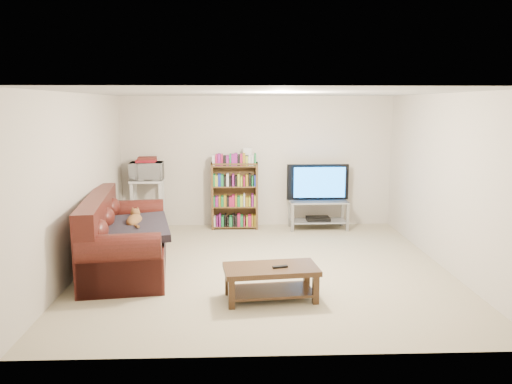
{
  "coord_description": "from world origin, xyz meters",
  "views": [
    {
      "loc": [
        -0.37,
        -6.68,
        2.25
      ],
      "look_at": [
        -0.1,
        0.4,
        1.0
      ],
      "focal_mm": 35.0,
      "sensor_mm": 36.0,
      "label": 1
    }
  ],
  "objects_px": {
    "sofa": "(121,243)",
    "coffee_table": "(271,277)",
    "bookshelf": "(235,195)",
    "tv_stand": "(318,210)"
  },
  "relations": [
    {
      "from": "sofa",
      "to": "coffee_table",
      "type": "bearing_deg",
      "value": -39.32
    },
    {
      "from": "coffee_table",
      "to": "tv_stand",
      "type": "relative_size",
      "value": 1.07
    },
    {
      "from": "sofa",
      "to": "bookshelf",
      "type": "xyz_separation_m",
      "value": [
        1.58,
        2.15,
        0.28
      ]
    },
    {
      "from": "sofa",
      "to": "bookshelf",
      "type": "bearing_deg",
      "value": 46.18
    },
    {
      "from": "sofa",
      "to": "tv_stand",
      "type": "bearing_deg",
      "value": 26.08
    },
    {
      "from": "sofa",
      "to": "coffee_table",
      "type": "distance_m",
      "value": 2.37
    },
    {
      "from": "bookshelf",
      "to": "tv_stand",
      "type": "bearing_deg",
      "value": -2.74
    },
    {
      "from": "sofa",
      "to": "coffee_table",
      "type": "height_order",
      "value": "sofa"
    },
    {
      "from": "tv_stand",
      "to": "coffee_table",
      "type": "bearing_deg",
      "value": -108.94
    },
    {
      "from": "sofa",
      "to": "tv_stand",
      "type": "xyz_separation_m",
      "value": [
        3.1,
        2.06,
        0.01
      ]
    }
  ]
}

